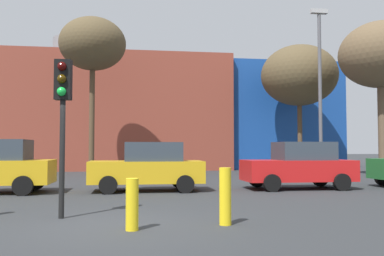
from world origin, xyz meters
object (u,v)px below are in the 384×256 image
object	(u,v)px
traffic_light_island	(63,101)
bollard_yellow_0	(132,204)
street_lamp	(320,84)
bollard_yellow_1	(225,196)
bare_tree_0	(299,76)
bare_tree_2	(381,56)
bare_tree_1	(93,45)
parked_car_2	(148,167)
parked_car_3	(299,166)

from	to	relation	value
traffic_light_island	bollard_yellow_0	xyz separation A→B (m)	(1.54, -1.59, -2.11)
bollard_yellow_0	street_lamp	xyz separation A→B (m)	(8.59, 10.25, 4.04)
bollard_yellow_1	street_lamp	bearing A→B (deg)	55.92
traffic_light_island	bare_tree_0	bearing A→B (deg)	147.39
bare_tree_2	bare_tree_1	bearing A→B (deg)	168.28
bollard_yellow_0	bare_tree_0	bearing A→B (deg)	59.14
bare_tree_0	bollard_yellow_0	distance (m)	22.08
bollard_yellow_0	bare_tree_2	bearing A→B (deg)	44.21
parked_car_2	street_lamp	xyz separation A→B (m)	(7.99, 2.90, 3.65)
parked_car_3	street_lamp	xyz separation A→B (m)	(2.25, 2.90, 3.64)
parked_car_2	parked_car_3	size ratio (longest dim) A/B	0.99
bare_tree_1	parked_car_3	bearing A→B (deg)	-46.73
parked_car_2	bollard_yellow_0	distance (m)	7.39
parked_car_3	bare_tree_2	world-z (taller)	bare_tree_2
traffic_light_island	bare_tree_1	xyz separation A→B (m)	(-0.68, 14.85, 4.86)
parked_car_3	bollard_yellow_1	size ratio (longest dim) A/B	3.58
bare_tree_1	street_lamp	xyz separation A→B (m)	(10.81, -6.19, -2.93)
parked_car_2	bare_tree_1	world-z (taller)	bare_tree_1
parked_car_3	traffic_light_island	world-z (taller)	traffic_light_island
traffic_light_island	street_lamp	xyz separation A→B (m)	(10.13, 8.66, 1.93)
bare_tree_1	street_lamp	distance (m)	12.80
bare_tree_0	bare_tree_2	distance (m)	5.75
bare_tree_0	bollard_yellow_1	xyz separation A→B (m)	(-9.06, -17.98, -5.74)
bare_tree_2	street_lamp	size ratio (longest dim) A/B	1.06
parked_car_3	bollard_yellow_1	bearing A→B (deg)	57.59
traffic_light_island	bare_tree_0	world-z (taller)	bare_tree_0
traffic_light_island	bollard_yellow_0	world-z (taller)	traffic_light_island
bollard_yellow_0	street_lamp	bearing A→B (deg)	50.04
parked_car_3	bare_tree_2	size ratio (longest dim) A/B	0.48
bollard_yellow_0	street_lamp	world-z (taller)	street_lamp
bollard_yellow_0	bollard_yellow_1	world-z (taller)	bollard_yellow_1
bollard_yellow_0	street_lamp	size ratio (longest dim) A/B	0.12
traffic_light_island	bare_tree_1	size ratio (longest dim) A/B	0.39
traffic_light_island	bare_tree_2	distance (m)	19.44
bollard_yellow_1	street_lamp	size ratio (longest dim) A/B	0.14
bare_tree_1	bollard_yellow_0	bearing A→B (deg)	-82.32
traffic_light_island	bollard_yellow_1	distance (m)	4.16
bare_tree_0	bollard_yellow_0	world-z (taller)	bare_tree_0
bare_tree_2	bollard_yellow_1	bearing A→B (deg)	-132.23
street_lamp	bare_tree_2	bearing A→B (deg)	30.55
bare_tree_2	bollard_yellow_1	distance (m)	18.40
parked_car_3	bollard_yellow_1	distance (m)	8.36
traffic_light_island	bollard_yellow_1	bearing A→B (deg)	73.40
parked_car_3	traffic_light_island	distance (m)	9.91
bollard_yellow_0	parked_car_2	bearing A→B (deg)	85.34
bare_tree_0	bare_tree_1	distance (m)	13.32
bollard_yellow_1	bare_tree_2	bearing A→B (deg)	47.77
parked_car_3	bare_tree_0	world-z (taller)	bare_tree_0
bare_tree_0	parked_car_2	bearing A→B (deg)	-133.38
traffic_light_island	bare_tree_2	size ratio (longest dim) A/B	0.41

